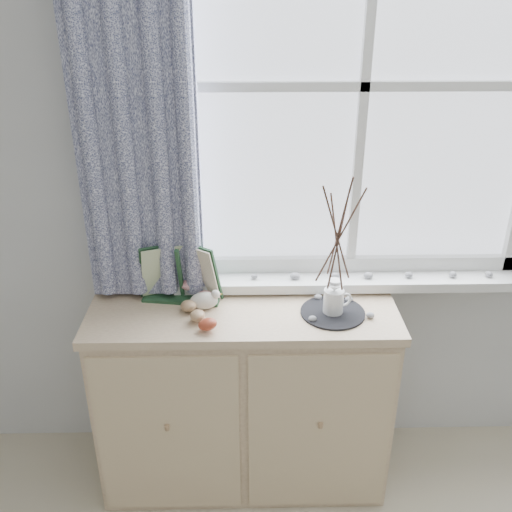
% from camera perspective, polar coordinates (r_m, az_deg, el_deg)
% --- Properties ---
extents(sideboard, '(1.20, 0.45, 0.85)m').
position_cam_1_polar(sideboard, '(2.47, -1.22, -13.75)').
color(sideboard, beige).
rests_on(sideboard, ground).
extents(botanical_book, '(0.37, 0.18, 0.25)m').
position_cam_1_polar(botanical_book, '(2.22, -7.64, -1.90)').
color(botanical_book, '#1E3F25').
rests_on(botanical_book, sideboard).
extents(toadstool_cluster, '(0.14, 0.15, 0.08)m').
position_cam_1_polar(toadstool_cluster, '(2.28, -6.20, -3.09)').
color(toadstool_cluster, white).
rests_on(toadstool_cluster, sideboard).
extents(wooden_eggs, '(0.14, 0.17, 0.07)m').
position_cam_1_polar(wooden_eggs, '(2.14, -5.85, -5.89)').
color(wooden_eggs, tan).
rests_on(wooden_eggs, sideboard).
extents(songbird_figurine, '(0.15, 0.08, 0.08)m').
position_cam_1_polar(songbird_figurine, '(2.21, -5.23, -4.38)').
color(songbird_figurine, beige).
rests_on(songbird_figurine, sideboard).
extents(crocheted_doily, '(0.25, 0.25, 0.01)m').
position_cam_1_polar(crocheted_doily, '(2.21, 7.68, -5.62)').
color(crocheted_doily, black).
rests_on(crocheted_doily, sideboard).
extents(twig_pitcher, '(0.26, 0.26, 0.58)m').
position_cam_1_polar(twig_pitcher, '(2.05, 8.22, 2.24)').
color(twig_pitcher, white).
rests_on(twig_pitcher, crocheted_doily).
extents(sideboard_pebbles, '(0.33, 0.23, 0.02)m').
position_cam_1_polar(sideboard_pebbles, '(2.24, 7.12, -4.82)').
color(sideboard_pebbles, '#949497').
rests_on(sideboard_pebbles, sideboard).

